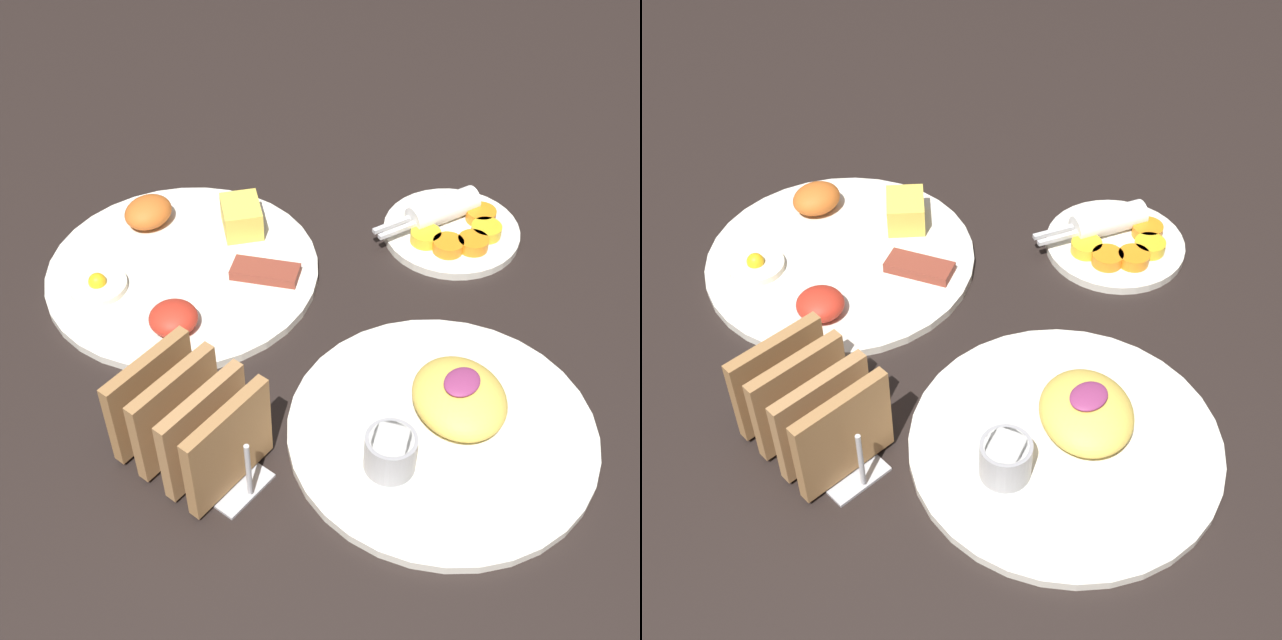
{
  "view_description": "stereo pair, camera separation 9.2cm",
  "coord_description": "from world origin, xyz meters",
  "views": [
    {
      "loc": [
        -0.54,
        -0.39,
        0.68
      ],
      "look_at": [
        -0.02,
        0.02,
        0.03
      ],
      "focal_mm": 50.0,
      "sensor_mm": 36.0,
      "label": 1
    },
    {
      "loc": [
        -0.47,
        -0.45,
        0.68
      ],
      "look_at": [
        -0.02,
        0.02,
        0.03
      ],
      "focal_mm": 50.0,
      "sensor_mm": 36.0,
      "label": 2
    }
  ],
  "objects": [
    {
      "name": "plate_breakfast",
      "position": [
        -0.03,
        0.21,
        0.01
      ],
      "size": [
        0.31,
        0.31,
        0.05
      ],
      "color": "silver",
      "rests_on": "ground_plane"
    },
    {
      "name": "plate_condiments",
      "position": [
        0.21,
        0.01,
        0.01
      ],
      "size": [
        0.17,
        0.16,
        0.04
      ],
      "color": "silver",
      "rests_on": "ground_plane"
    },
    {
      "name": "ground_plane",
      "position": [
        0.0,
        0.0,
        0.0
      ],
      "size": [
        3.0,
        3.0,
        0.0
      ],
      "primitive_type": "plane",
      "color": "black"
    },
    {
      "name": "plate_foreground",
      "position": [
        -0.05,
        -0.15,
        0.01
      ],
      "size": [
        0.3,
        0.3,
        0.06
      ],
      "color": "silver",
      "rests_on": "ground_plane"
    },
    {
      "name": "toast_rack",
      "position": [
        -0.21,
        0.02,
        0.05
      ],
      "size": [
        0.1,
        0.15,
        0.1
      ],
      "color": "#B7B7BC",
      "rests_on": "ground_plane"
    }
  ]
}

